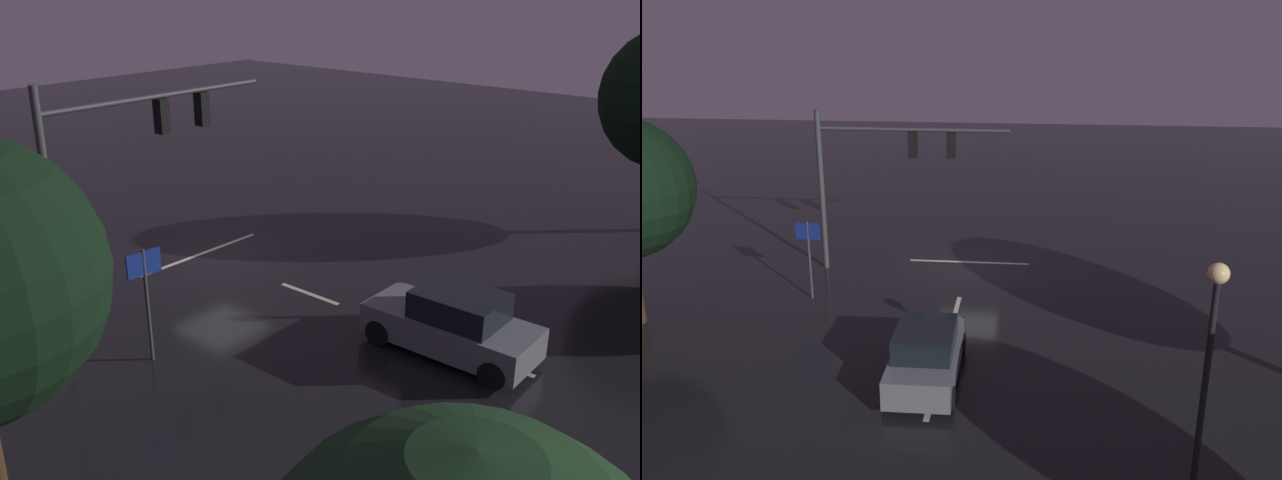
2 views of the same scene
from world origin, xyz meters
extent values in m
plane|color=black|center=(0.00, 0.00, 0.00)|extent=(80.00, 80.00, 0.00)
cylinder|color=#383A3D|center=(5.79, 0.29, 3.23)|extent=(0.22, 0.22, 6.46)
cylinder|color=#383A3D|center=(2.08, 0.29, 5.73)|extent=(7.42, 0.14, 0.14)
cube|color=black|center=(2.08, 0.29, 5.16)|extent=(0.32, 0.36, 1.00)
sphere|color=black|center=(2.08, 0.10, 5.48)|extent=(0.20, 0.20, 0.20)
sphere|color=black|center=(2.08, 0.10, 5.16)|extent=(0.20, 0.20, 0.20)
sphere|color=#19F24C|center=(2.08, 0.10, 4.84)|extent=(0.20, 0.20, 0.20)
cube|color=black|center=(0.59, 0.29, 5.16)|extent=(0.32, 0.36, 1.00)
sphere|color=black|center=(0.59, 0.10, 5.48)|extent=(0.20, 0.20, 0.20)
sphere|color=black|center=(0.59, 0.10, 5.16)|extent=(0.20, 0.20, 0.20)
sphere|color=#19F24C|center=(0.59, 0.10, 4.84)|extent=(0.20, 0.20, 0.20)
cube|color=beige|center=(0.00, 4.00, 0.00)|extent=(0.16, 2.20, 0.01)
cube|color=beige|center=(0.00, 10.00, 0.00)|extent=(0.16, 2.20, 0.01)
cube|color=beige|center=(0.00, -0.91, 0.00)|extent=(5.00, 0.16, 0.01)
cube|color=slate|center=(0.29, 8.93, 0.62)|extent=(1.85, 4.32, 0.80)
cube|color=black|center=(0.29, 9.13, 1.36)|extent=(1.62, 2.12, 0.68)
cylinder|color=black|center=(1.15, 7.34, 0.34)|extent=(0.23, 0.68, 0.68)
cylinder|color=black|center=(-0.53, 7.32, 0.34)|extent=(0.23, 0.68, 0.68)
cylinder|color=black|center=(1.11, 10.54, 0.34)|extent=(0.23, 0.68, 0.68)
cylinder|color=black|center=(-0.56, 10.52, 0.34)|extent=(0.23, 0.68, 0.68)
sphere|color=#F9EFC6|center=(0.97, 6.82, 0.67)|extent=(0.20, 0.20, 0.20)
sphere|color=#F9EFC6|center=(-0.33, 6.80, 0.67)|extent=(0.20, 0.20, 0.20)
cylinder|color=#383A3D|center=(5.37, 3.53, 1.46)|extent=(0.09, 0.09, 2.93)
cube|color=navy|center=(5.37, 3.53, 2.58)|extent=(0.90, 0.14, 0.60)
camera|label=1|loc=(14.36, 16.61, 9.02)|focal=39.74mm
camera|label=2|loc=(-2.48, 26.20, 9.90)|focal=38.67mm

